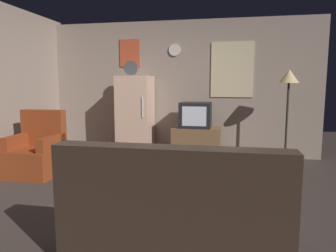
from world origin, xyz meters
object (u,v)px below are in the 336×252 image
Objects in this scene: tv_stand at (197,144)px; remote_control at (138,157)px; wine_glass at (130,148)px; coffee_table at (143,173)px; crt_tv at (196,115)px; mug_ceramic_white at (131,155)px; armchair at (37,152)px; mug_ceramic_tan at (156,152)px; standing_lamp at (289,84)px; couch at (176,217)px; fridge at (135,116)px.

tv_stand is 1.97m from remote_control.
wine_glass is (-0.67, -1.73, 0.25)m from tv_stand.
wine_glass is at bearing 175.47° from coffee_table.
crt_tv is 2.06m from mug_ceramic_white.
mug_ceramic_tan is at bearing -12.56° from armchair.
tv_stand is 1.80m from mug_ceramic_tan.
standing_lamp is 3.46m from couch.
remote_control is (-0.19, -0.14, -0.03)m from mug_ceramic_tan.
standing_lamp reaches higher than mug_ceramic_tan.
couch is at bearing -35.72° from remote_control.
standing_lamp is 17.67× the size of mug_ceramic_white.
tv_stand is at bearing 92.80° from couch.
couch is (0.66, -1.37, 0.08)m from coffee_table.
remote_control is (-0.51, -1.90, 0.18)m from tv_stand.
fridge is 3.51m from couch.
remote_control is (-2.00, -1.80, -0.88)m from standing_lamp.
coffee_table is 1.81m from armchair.
standing_lamp is at bearing 37.10° from wine_glass.
fridge reaches higher than couch.
wine_glass is 1.67× the size of mug_ceramic_tan.
mug_ceramic_white is 1.39m from couch.
wine_glass is 0.24m from remote_control.
crt_tv is at bearing 101.19° from remote_control.
coffee_table is at bearing -140.47° from standing_lamp.
remote_control is 1.40m from couch.
wine_glass is 1.67× the size of mug_ceramic_white.
standing_lamp is 2.59m from mug_ceramic_tan.
coffee_table is 1.52m from couch.
crt_tv is at bearing 30.58° from armchair.
tv_stand is 1.82m from coffee_table.
fridge is at bearing 174.20° from crt_tv.
mug_ceramic_white is at bearing 122.38° from couch.
mug_ceramic_tan is (0.35, -0.03, -0.03)m from wine_glass.
crt_tv reaches higher than remote_control.
crt_tv reaches higher than mug_ceramic_white.
fridge is 2.72m from standing_lamp.
tv_stand is at bearing 30.36° from armchair.
mug_ceramic_tan is (-0.32, -1.76, 0.22)m from tv_stand.
fridge reaches higher than standing_lamp.
mug_ceramic_white is 1.00× the size of mug_ceramic_tan.
armchair reaches higher than tv_stand.
standing_lamp reaches higher than couch.
crt_tv is 0.56× the size of armchair.
standing_lamp is (1.49, -0.10, 1.06)m from tv_stand.
tv_stand is at bearing 2.55° from crt_tv.
couch is (0.17, -3.11, -0.50)m from crt_tv.
mug_ceramic_tan is 1.45m from couch.
tv_stand is at bearing -5.65° from fridge.
coffee_table is at bearing -70.55° from fridge.
crt_tv reaches higher than couch.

